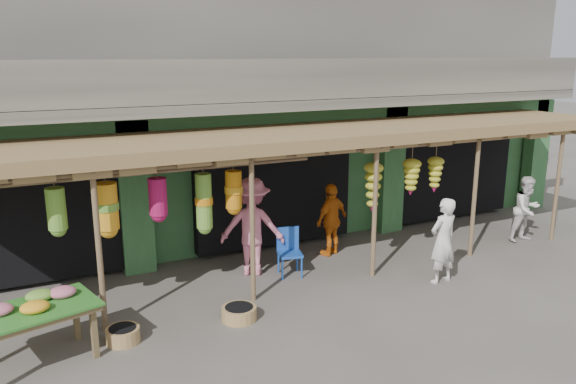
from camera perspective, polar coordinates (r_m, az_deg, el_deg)
name	(u,v)px	position (r m, az deg, el deg)	size (l,w,h in m)	color
ground	(322,281)	(10.79, 3.51, -9.01)	(80.00, 80.00, 0.00)	#514C47
building	(228,88)	(14.40, -6.08, 10.51)	(16.40, 6.80, 7.00)	gray
awning	(297,141)	(10.71, 0.94, 5.21)	(14.00, 2.70, 2.79)	brown
flower_table	(34,311)	(8.53, -24.43, -10.93)	(1.83, 1.34, 0.98)	brown
blue_chair	(289,249)	(10.93, 0.10, -5.79)	(0.53, 0.54, 0.92)	#1A49AB
basket_left	(13,313)	(10.32, -26.16, -10.99)	(0.49, 0.49, 0.20)	olive
basket_mid	(239,313)	(9.31, -4.99, -12.18)	(0.57, 0.57, 0.22)	#996F44
basket_right	(123,335)	(8.97, -16.43, -13.77)	(0.50, 0.50, 0.23)	#A07A4A
person_front	(443,241)	(10.84, 15.47, -4.79)	(0.60, 0.39, 1.63)	silver
person_right	(527,209)	(13.86, 23.09, -1.61)	(0.74, 0.57, 1.52)	silver
person_vendor	(332,219)	(11.93, 4.45, -2.79)	(0.91, 0.38, 1.56)	orange
person_shopper	(252,227)	(10.83, -3.67, -3.53)	(1.24, 0.71, 1.92)	#D26F89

